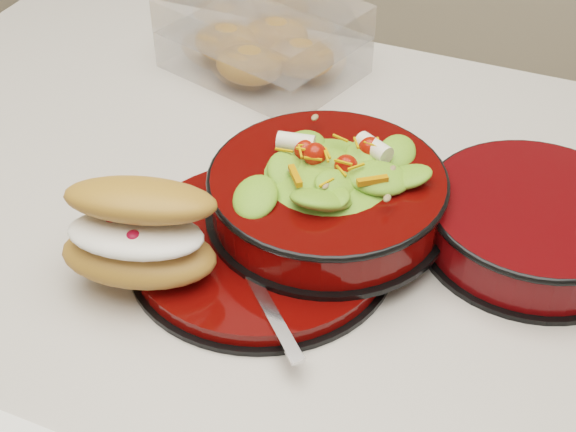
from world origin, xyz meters
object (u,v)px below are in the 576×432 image
at_px(dinner_plate, 262,247).
at_px(croissant, 139,232).
at_px(extra_bowl, 534,221).
at_px(pastry_box, 263,40).
at_px(salad_bowl, 327,186).
at_px(fork, 259,291).

xyz_separation_m(dinner_plate, croissant, (-0.09, -0.08, 0.05)).
xyz_separation_m(croissant, extra_bowl, (0.33, 0.20, -0.03)).
xyz_separation_m(croissant, pastry_box, (-0.06, 0.41, -0.02)).
bearing_deg(salad_bowl, dinner_plate, -126.62).
bearing_deg(pastry_box, extra_bowl, -12.76).
distance_m(salad_bowl, fork, 0.13).
bearing_deg(salad_bowl, extra_bowl, 16.46).
distance_m(salad_bowl, extra_bowl, 0.21).
relative_size(croissant, extra_bowl, 0.72).
bearing_deg(dinner_plate, fork, -67.48).
distance_m(pastry_box, extra_bowl, 0.45).
bearing_deg(croissant, pastry_box, 84.36).
height_order(salad_bowl, pastry_box, salad_bowl).
height_order(salad_bowl, extra_bowl, salad_bowl).
height_order(dinner_plate, extra_bowl, extra_bowl).
height_order(dinner_plate, pastry_box, pastry_box).
bearing_deg(fork, salad_bowl, 36.74).
bearing_deg(pastry_box, croissant, -65.15).
distance_m(dinner_plate, croissant, 0.13).
relative_size(dinner_plate, fork, 2.02).
xyz_separation_m(croissant, fork, (0.11, 0.01, -0.04)).
height_order(croissant, fork, croissant).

